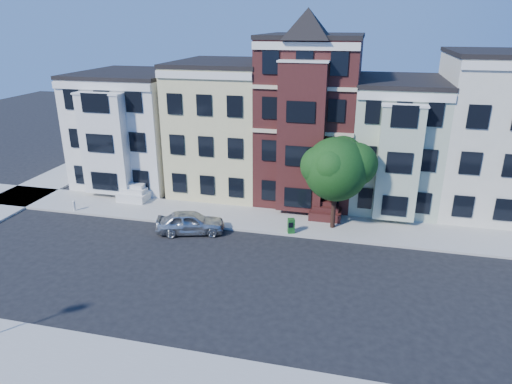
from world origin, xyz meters
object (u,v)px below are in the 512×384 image
(parked_car, at_px, (190,222))
(fire_hydrant, at_px, (74,207))
(street_tree, at_px, (336,173))
(newspaper_box, at_px, (291,226))

(parked_car, height_order, fire_hydrant, parked_car)
(street_tree, height_order, parked_car, street_tree)
(newspaper_box, relative_size, fire_hydrant, 1.61)
(street_tree, bearing_deg, fire_hydrant, -175.40)
(parked_car, height_order, newspaper_box, parked_car)
(parked_car, distance_m, fire_hydrant, 9.61)
(parked_car, bearing_deg, newspaper_box, -95.04)
(parked_car, distance_m, newspaper_box, 6.61)
(street_tree, relative_size, parked_car, 1.71)
(parked_car, xyz_separation_m, newspaper_box, (6.49, 1.25, -0.12))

